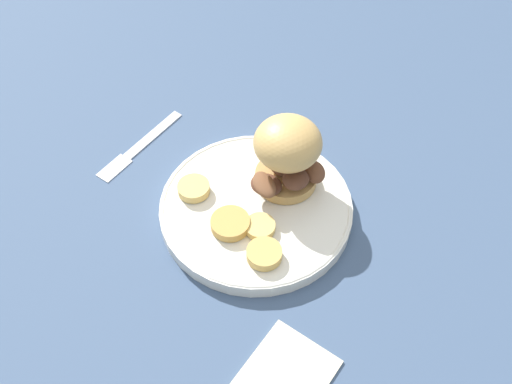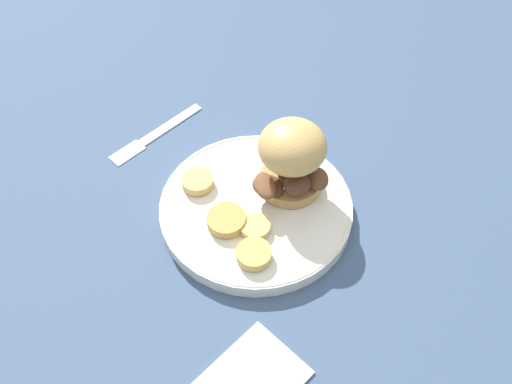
# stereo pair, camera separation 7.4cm
# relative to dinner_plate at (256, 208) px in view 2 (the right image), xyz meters

# --- Properties ---
(ground_plane) EXTENTS (4.00, 4.00, 0.00)m
(ground_plane) POSITION_rel_dinner_plate_xyz_m (0.00, 0.00, -0.01)
(ground_plane) COLOR #3D5170
(dinner_plate) EXTENTS (0.26, 0.26, 0.02)m
(dinner_plate) POSITION_rel_dinner_plate_xyz_m (0.00, 0.00, 0.00)
(dinner_plate) COLOR white
(dinner_plate) RESTS_ON ground_plane
(sandwich) EXTENTS (0.09, 0.11, 0.11)m
(sandwich) POSITION_rel_dinner_plate_xyz_m (0.01, -0.05, 0.07)
(sandwich) COLOR tan
(sandwich) RESTS_ON dinner_plate
(potato_round_0) EXTENTS (0.04, 0.04, 0.01)m
(potato_round_0) POSITION_rel_dinner_plate_xyz_m (-0.04, 0.02, 0.01)
(potato_round_0) COLOR #DBB766
(potato_round_0) RESTS_ON dinner_plate
(potato_round_1) EXTENTS (0.04, 0.04, 0.01)m
(potato_round_1) POSITION_rel_dinner_plate_xyz_m (0.06, 0.06, 0.02)
(potato_round_1) COLOR #DBB766
(potato_round_1) RESTS_ON dinner_plate
(potato_round_2) EXTENTS (0.05, 0.05, 0.01)m
(potato_round_2) POSITION_rel_dinner_plate_xyz_m (-0.01, 0.05, 0.02)
(potato_round_2) COLOR tan
(potato_round_2) RESTS_ON dinner_plate
(potato_round_3) EXTENTS (0.04, 0.04, 0.01)m
(potato_round_3) POSITION_rel_dinner_plate_xyz_m (-0.08, 0.03, 0.02)
(potato_round_3) COLOR tan
(potato_round_3) RESTS_ON dinner_plate
(fork) EXTENTS (0.08, 0.16, 0.00)m
(fork) POSITION_rel_dinner_plate_xyz_m (0.20, 0.08, -0.01)
(fork) COLOR silver
(fork) RESTS_ON ground_plane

